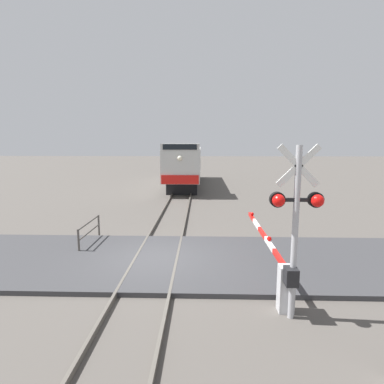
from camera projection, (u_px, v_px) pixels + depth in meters
name	position (u px, v px, depth m)	size (l,w,h in m)	color
ground_plane	(156.00, 262.00, 10.80)	(160.00, 160.00, 0.00)	#514C47
rail_track_left	(135.00, 260.00, 10.81)	(0.08, 80.00, 0.15)	#59544C
rail_track_right	(177.00, 260.00, 10.76)	(0.08, 80.00, 0.15)	#59544C
road_surface	(156.00, 260.00, 10.79)	(36.00, 5.05, 0.14)	#38383A
locomotive	(185.00, 164.00, 29.17)	(2.83, 14.37, 3.95)	black
crossing_signal	(296.00, 213.00, 6.96)	(1.18, 0.33, 4.03)	#ADADB2
crossing_gate	(277.00, 265.00, 8.44)	(0.36, 6.47, 1.26)	silver
guard_railing	(89.00, 230.00, 12.54)	(0.08, 2.35, 0.95)	#4C4742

